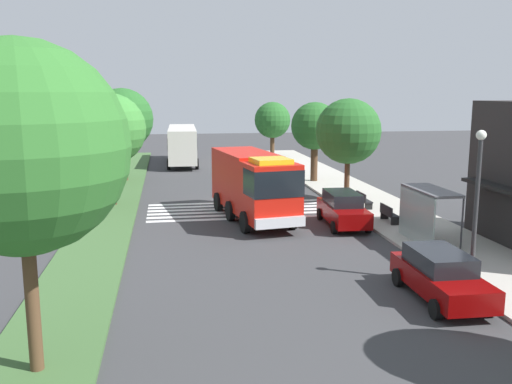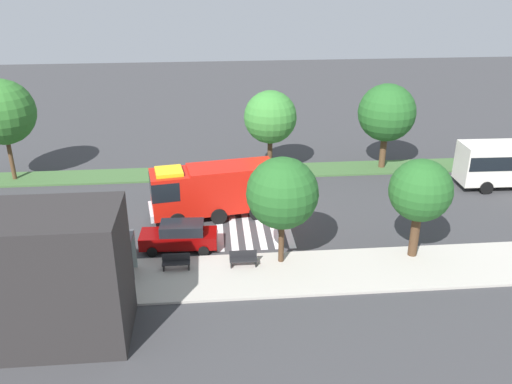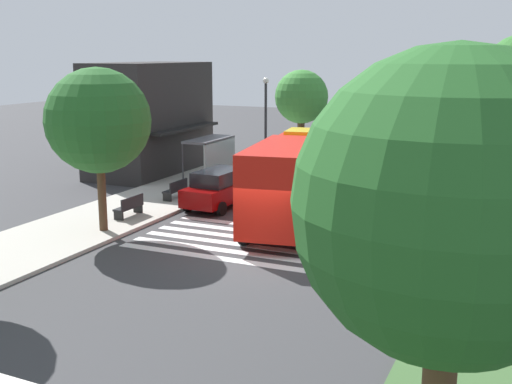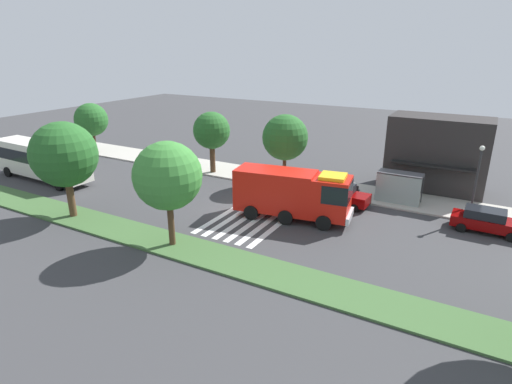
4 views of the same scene
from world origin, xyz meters
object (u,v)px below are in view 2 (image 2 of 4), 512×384
object	(u,v)px
parked_car_west	(180,236)
bench_west_of_shelter	(243,259)
parked_car_mid	(1,244)
sidewalk_tree_center	(282,193)
bench_near_shelter	(176,262)
street_lamp	(2,218)
median_tree_west	(270,117)
sidewalk_tree_west	(421,191)
median_tree_far_west	(387,113)
fire_truck	(210,189)
median_tree_center	(2,112)
bus_stop_shelter	(103,245)

from	to	relation	value
parked_car_west	bench_west_of_shelter	world-z (taller)	parked_car_west
parked_car_mid	sidewalk_tree_center	world-z (taller)	sidewalk_tree_center
bench_near_shelter	street_lamp	bearing A→B (deg)	-4.30
bench_west_of_shelter	median_tree_west	xyz separation A→B (m)	(-3.24, -14.90, 4.16)
bench_west_of_shelter	median_tree_west	size ratio (longest dim) A/B	0.24
sidewalk_tree_west	street_lamp	bearing A→B (deg)	-0.97
parked_car_west	median_tree_far_west	bearing A→B (deg)	-140.77
bench_west_of_shelter	fire_truck	bearing A→B (deg)	-75.13
fire_truck	sidewalk_tree_center	distance (m)	8.15
median_tree_far_west	median_tree_center	bearing A→B (deg)	0.00
sidewalk_tree_west	sidewalk_tree_center	size ratio (longest dim) A/B	0.94
fire_truck	bus_stop_shelter	distance (m)	9.17
bench_near_shelter	sidewalk_tree_west	world-z (taller)	sidewalk_tree_west
parked_car_mid	sidewalk_tree_center	xyz separation A→B (m)	(-16.65, 2.20, 3.67)
sidewalk_tree_center	median_tree_center	distance (m)	24.66
parked_car_west	bus_stop_shelter	bearing A→B (deg)	33.58
bench_west_of_shelter	sidewalk_tree_center	xyz separation A→B (m)	(-2.25, -0.31, 3.93)
street_lamp	median_tree_far_west	size ratio (longest dim) A/B	0.77
median_tree_far_west	median_tree_west	world-z (taller)	median_tree_far_west
parked_car_west	sidewalk_tree_center	size ratio (longest dim) A/B	0.74
sidewalk_tree_west	median_tree_west	xyz separation A→B (m)	(7.01, -14.60, 0.41)
bus_stop_shelter	street_lamp	size ratio (longest dim) A/B	0.63
bench_near_shelter	median_tree_far_west	distance (m)	22.85
fire_truck	median_tree_west	xyz separation A→B (m)	(-5.08, -7.98, 2.67)
bus_stop_shelter	median_tree_far_west	xyz separation A→B (m)	(-20.77, -14.88, 2.99)
sidewalk_tree_center	median_tree_west	bearing A→B (deg)	-93.88
median_tree_center	parked_car_mid	bearing A→B (deg)	104.44
bus_stop_shelter	median_tree_far_west	size ratio (longest dim) A/B	0.49
fire_truck	median_tree_center	distance (m)	18.02
bench_west_of_shelter	street_lamp	xyz separation A→B (m)	(13.30, -0.71, 2.85)
bench_west_of_shelter	sidewalk_tree_west	bearing A→B (deg)	-178.28
street_lamp	bench_near_shelter	bearing A→B (deg)	175.70
parked_car_west	sidewalk_tree_west	distance (m)	14.60
parked_car_west	bench_near_shelter	bearing A→B (deg)	89.77
bus_stop_shelter	bench_near_shelter	bearing A→B (deg)	179.61
parked_car_mid	sidewalk_tree_center	bearing A→B (deg)	173.73
parked_car_west	sidewalk_tree_west	xyz separation A→B (m)	(-14.01, 2.20, 3.44)
bench_near_shelter	median_tree_center	world-z (taller)	median_tree_center
fire_truck	median_tree_far_west	size ratio (longest dim) A/B	1.26
bench_west_of_shelter	median_tree_center	bearing A→B (deg)	-40.28
street_lamp	sidewalk_tree_center	xyz separation A→B (m)	(-15.55, 0.40, 1.08)
parked_car_mid	sidewalk_tree_west	world-z (taller)	sidewalk_tree_west
parked_car_west	street_lamp	world-z (taller)	street_lamp
sidewalk_tree_west	sidewalk_tree_center	xyz separation A→B (m)	(8.00, 0.00, 0.18)
fire_truck	sidewalk_tree_center	size ratio (longest dim) A/B	1.39
parked_car_mid	median_tree_center	bearing A→B (deg)	-74.30
street_lamp	median_tree_west	distance (m)	21.83
fire_truck	bench_west_of_shelter	distance (m)	7.32
bus_stop_shelter	sidewalk_tree_west	bearing A→B (deg)	-179.11
parked_car_mid	bench_near_shelter	distance (m)	10.82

